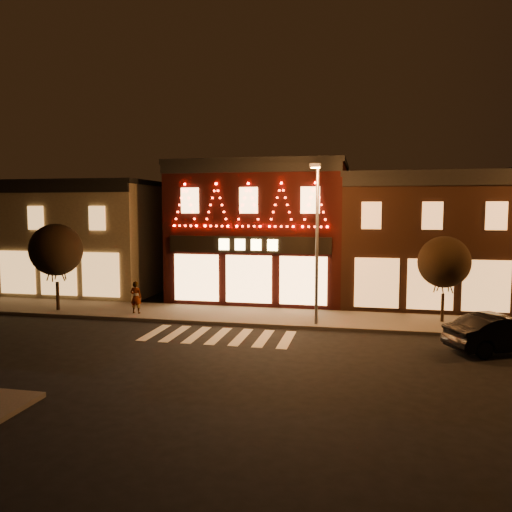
% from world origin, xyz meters
% --- Properties ---
extents(ground, '(120.00, 120.00, 0.00)m').
position_xyz_m(ground, '(0.00, 0.00, 0.00)').
color(ground, black).
rests_on(ground, ground).
extents(sidewalk_far, '(44.00, 4.00, 0.15)m').
position_xyz_m(sidewalk_far, '(2.00, 8.00, 0.07)').
color(sidewalk_far, '#47423D').
rests_on(sidewalk_far, ground).
extents(building_left, '(12.20, 8.28, 7.30)m').
position_xyz_m(building_left, '(-13.00, 13.99, 3.66)').
color(building_left, '#776D55').
rests_on(building_left, ground).
extents(building_pulp, '(10.20, 8.34, 8.30)m').
position_xyz_m(building_pulp, '(0.00, 13.98, 4.16)').
color(building_pulp, black).
rests_on(building_pulp, ground).
extents(building_right_a, '(9.20, 8.28, 7.50)m').
position_xyz_m(building_right_a, '(9.50, 13.99, 3.76)').
color(building_right_a, black).
rests_on(building_right_a, ground).
extents(streetlamp_mid, '(0.47, 1.69, 7.39)m').
position_xyz_m(streetlamp_mid, '(4.01, 6.40, 4.49)').
color(streetlamp_mid, '#59595E').
rests_on(streetlamp_mid, sidewalk_far).
extents(tree_left, '(2.76, 2.76, 4.61)m').
position_xyz_m(tree_left, '(-9.82, 7.06, 3.38)').
color(tree_left, black).
rests_on(tree_left, sidewalk_far).
extents(tree_right, '(2.45, 2.45, 4.10)m').
position_xyz_m(tree_right, '(9.90, 8.36, 3.02)').
color(tree_right, black).
rests_on(tree_right, sidewalk_far).
extents(dark_sedan, '(4.72, 3.28, 1.48)m').
position_xyz_m(dark_sedan, '(11.52, 3.92, 0.74)').
color(dark_sedan, black).
rests_on(dark_sedan, ground).
extents(pedestrian, '(0.61, 0.40, 1.67)m').
position_xyz_m(pedestrian, '(-5.35, 7.13, 0.98)').
color(pedestrian, gray).
rests_on(pedestrian, sidewalk_far).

